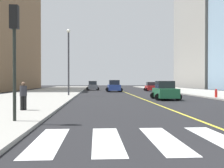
% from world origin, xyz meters
% --- Properties ---
extents(sidewalk_kerb_west, '(10.00, 120.00, 0.15)m').
position_xyz_m(sidewalk_kerb_west, '(-12.20, 20.00, 0.07)').
color(sidewalk_kerb_west, '#9E9B93').
rests_on(sidewalk_kerb_west, ground).
extents(lane_divider_paint, '(0.16, 80.00, 0.01)m').
position_xyz_m(lane_divider_paint, '(0.00, 40.00, 0.01)').
color(lane_divider_paint, yellow).
rests_on(lane_divider_paint, ground).
extents(parking_garage_concrete, '(18.00, 24.00, 28.61)m').
position_xyz_m(parking_garage_concrete, '(29.06, 66.25, 14.30)').
color(parking_garage_concrete, '#9E9B93').
rests_on(parking_garage_concrete, ground).
extents(car_green_nearest, '(2.72, 4.25, 1.86)m').
position_xyz_m(car_green_nearest, '(2.08, 21.62, 0.87)').
color(car_green_nearest, '#236B42').
rests_on(car_green_nearest, ground).
extents(car_blue_second, '(2.82, 4.51, 2.02)m').
position_xyz_m(car_blue_second, '(-1.70, 40.87, 0.94)').
color(car_blue_second, '#2D479E').
rests_on(car_blue_second, ground).
extents(car_gray_third, '(2.71, 4.23, 1.86)m').
position_xyz_m(car_gray_third, '(-5.48, 49.34, 0.87)').
color(car_gray_third, slate).
rests_on(car_gray_third, ground).
extents(car_red_fourth, '(2.44, 3.82, 1.68)m').
position_xyz_m(car_red_fourth, '(5.39, 44.14, 0.78)').
color(car_red_fourth, red).
rests_on(car_red_fourth, ground).
extents(traffic_light_far_corner, '(0.36, 0.41, 4.93)m').
position_xyz_m(traffic_light_far_corner, '(-8.31, 7.29, 3.61)').
color(traffic_light_far_corner, black).
rests_on(traffic_light_far_corner, sidewalk_kerb_west).
extents(pedestrian_walking_west, '(0.41, 0.41, 1.65)m').
position_xyz_m(pedestrian_walking_west, '(-9.08, 11.48, 1.06)').
color(pedestrian_walking_west, black).
rests_on(pedestrian_walking_west, sidewalk_kerb_west).
extents(fire_hydrant, '(0.26, 0.26, 0.89)m').
position_xyz_m(fire_hydrant, '(7.72, 22.47, 0.58)').
color(fire_hydrant, red).
rests_on(fire_hydrant, sidewalk_kerb_east).
extents(street_lamp, '(0.44, 0.44, 7.95)m').
position_xyz_m(street_lamp, '(-8.11, 27.74, 4.81)').
color(street_lamp, '#38383D').
rests_on(street_lamp, sidewalk_kerb_west).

